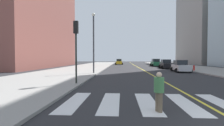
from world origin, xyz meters
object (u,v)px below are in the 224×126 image
car_green_third (156,63)px  fire_hydrant (194,68)px  car_silver_second (181,66)px  car_yellow_nearest (119,62)px  car_black_fourth (166,64)px  traffic_light_far_corner (76,40)px  pedestrian_crossing (159,90)px  street_lamp (94,38)px

car_green_third → fire_hydrant: car_green_third is taller
car_silver_second → fire_hydrant: car_silver_second is taller
car_silver_second → fire_hydrant: (2.65, 1.33, -0.30)m
car_green_third → fire_hydrant: bearing=99.8°
car_yellow_nearest → car_black_fourth: (10.30, -20.11, -0.00)m
car_yellow_nearest → car_black_fourth: same height
traffic_light_far_corner → fire_hydrant: 21.77m
car_green_third → traffic_light_far_corner: traffic_light_far_corner is taller
pedestrian_crossing → fire_hydrant: size_ratio=1.83×
car_silver_second → traffic_light_far_corner: 18.94m
car_yellow_nearest → car_black_fourth: size_ratio=1.00×
traffic_light_far_corner → car_black_fourth: bearing=59.5°
car_yellow_nearest → car_black_fourth: bearing=-64.5°
car_black_fourth → traffic_light_far_corner: size_ratio=0.87×
car_green_third → fire_hydrant: (2.85, -16.68, -0.37)m
pedestrian_crossing → fire_hydrant: pedestrian_crossing is taller
car_silver_second → car_green_third: size_ratio=0.94×
car_black_fourth → pedestrian_crossing: bearing=76.2°
pedestrian_crossing → fire_hydrant: 23.66m
car_green_third → street_lamp: size_ratio=0.55×
car_yellow_nearest → traffic_light_far_corner: size_ratio=0.87×
pedestrian_crossing → fire_hydrant: bearing=129.7°
car_silver_second → traffic_light_far_corner: traffic_light_far_corner is taller
fire_hydrant → street_lamp: (-15.86, -5.53, 4.37)m
car_yellow_nearest → car_black_fourth: 22.60m
car_green_third → fire_hydrant: size_ratio=5.10×
car_green_third → street_lamp: street_lamp is taller
traffic_light_far_corner → street_lamp: bearing=91.1°
car_yellow_nearest → fire_hydrant: 30.36m
car_green_third → street_lamp: bearing=59.7°
car_silver_second → traffic_light_far_corner: size_ratio=0.85×
car_silver_second → car_black_fourth: (0.01, 8.68, 0.02)m
car_black_fourth → car_yellow_nearest: bearing=-61.4°
car_green_third → street_lamp: (-13.01, -22.20, 4.00)m
pedestrian_crossing → traffic_light_far_corner: bearing=-165.0°
traffic_light_far_corner → pedestrian_crossing: (5.21, -6.44, -2.78)m
car_black_fourth → street_lamp: size_ratio=0.53×
car_silver_second → car_black_fourth: car_black_fourth is taller
car_silver_second → traffic_light_far_corner: (-13.04, -13.45, 2.80)m
car_black_fourth → pedestrian_crossing: (-7.84, -28.57, -0.01)m
street_lamp → car_green_third: bearing=59.6°
car_black_fourth → pedestrian_crossing: 29.62m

